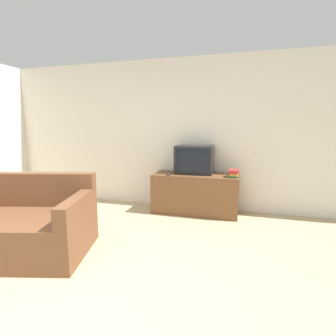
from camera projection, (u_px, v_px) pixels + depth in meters
ground_plane at (47, 313)px, 2.04m from camera, size 14.00×14.00×0.00m
wall_back at (162, 134)px, 4.72m from camera, size 9.00×0.06×2.60m
tv_stand at (195, 194)px, 4.39m from camera, size 1.41×0.52×0.66m
television at (194, 160)px, 4.39m from camera, size 0.62×0.36×0.47m
book_stack at (233, 173)px, 4.10m from camera, size 0.18×0.23×0.12m
remote_on_stand at (169, 174)px, 4.30m from camera, size 0.07×0.17×0.02m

